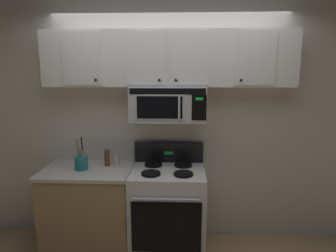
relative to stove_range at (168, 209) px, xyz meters
The scene contains 8 objects.
back_wall 0.95m from the stove_range, 90.00° to the left, with size 5.20×0.10×2.70m, color silver.
stove_range is the anchor object (origin of this frame).
over_range_microwave 1.11m from the stove_range, 90.14° to the left, with size 0.76×0.43×0.35m.
upper_cabinets 1.56m from the stove_range, 90.00° to the left, with size 2.50×0.36×0.55m.
counter_segment 0.84m from the stove_range, behind, with size 0.93×0.65×0.90m.
utensil_crock_teal 1.03m from the stove_range, behind, with size 0.13×0.13×0.36m.
salt_shaker 0.76m from the stove_range, 164.44° to the left, with size 0.05×0.05×0.10m.
pepper_mill 0.85m from the stove_range, behind, with size 0.06×0.06×0.18m, color brown.
Camera 1 is at (0.13, -2.45, 1.92)m, focal length 31.31 mm.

